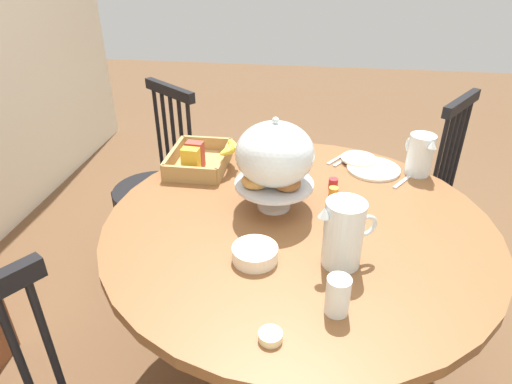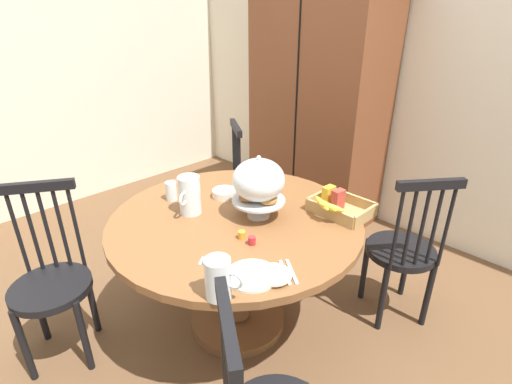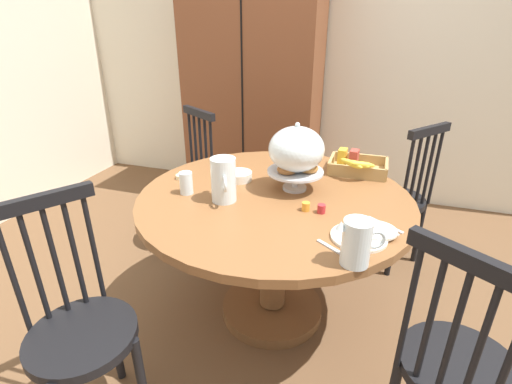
{
  "view_description": "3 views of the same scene",
  "coord_description": "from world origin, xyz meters",
  "px_view_note": "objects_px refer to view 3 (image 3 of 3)",
  "views": [
    {
      "loc": [
        -1.3,
        -0.02,
        1.6
      ],
      "look_at": [
        0.0,
        0.16,
        0.84
      ],
      "focal_mm": 31.45,
      "sensor_mm": 36.0,
      "label": 1
    },
    {
      "loc": [
        1.36,
        -1.18,
        1.74
      ],
      "look_at": [
        0.0,
        0.16,
        0.84
      ],
      "focal_mm": 27.2,
      "sensor_mm": 36.0,
      "label": 2
    },
    {
      "loc": [
        0.44,
        -1.6,
        1.52
      ],
      "look_at": [
        -0.1,
        0.01,
        0.74
      ],
      "focal_mm": 26.32,
      "sensor_mm": 36.0,
      "label": 3
    }
  ],
  "objects_px": {
    "windsor_chair_near_window": "(187,185)",
    "cereal_bowl": "(239,176)",
    "windsor_chair_far_side": "(396,201)",
    "wooden_armoire": "(254,89)",
    "orange_juice_pitcher": "(356,244)",
    "china_plate_large": "(359,237)",
    "drinking_glass": "(186,183)",
    "milk_pitcher": "(224,182)",
    "china_plate_small": "(378,230)",
    "dining_table": "(275,228)",
    "cereal_basket": "(356,165)",
    "windsor_chair_facing_door": "(457,371)",
    "pastry_stand_with_dome": "(296,152)",
    "windsor_chair_by_cabinet": "(80,332)",
    "butter_dish": "(181,177)"
  },
  "relations": [
    {
      "from": "windsor_chair_near_window",
      "to": "cereal_bowl",
      "type": "height_order",
      "value": "windsor_chair_near_window"
    },
    {
      "from": "windsor_chair_far_side",
      "to": "cereal_bowl",
      "type": "bearing_deg",
      "value": -143.21
    },
    {
      "from": "wooden_armoire",
      "to": "orange_juice_pitcher",
      "type": "bearing_deg",
      "value": -62.09
    },
    {
      "from": "china_plate_large",
      "to": "drinking_glass",
      "type": "height_order",
      "value": "drinking_glass"
    },
    {
      "from": "windsor_chair_far_side",
      "to": "orange_juice_pitcher",
      "type": "distance_m",
      "value": 1.28
    },
    {
      "from": "milk_pitcher",
      "to": "china_plate_small",
      "type": "xyz_separation_m",
      "value": [
        0.7,
        -0.09,
        -0.08
      ]
    },
    {
      "from": "milk_pitcher",
      "to": "drinking_glass",
      "type": "distance_m",
      "value": 0.21
    },
    {
      "from": "dining_table",
      "to": "china_plate_small",
      "type": "height_order",
      "value": "china_plate_small"
    },
    {
      "from": "china_plate_large",
      "to": "cereal_bowl",
      "type": "distance_m",
      "value": 0.77
    },
    {
      "from": "milk_pitcher",
      "to": "cereal_basket",
      "type": "bearing_deg",
      "value": 45.32
    },
    {
      "from": "windsor_chair_facing_door",
      "to": "milk_pitcher",
      "type": "xyz_separation_m",
      "value": [
        -1.01,
        0.42,
        0.38
      ]
    },
    {
      "from": "dining_table",
      "to": "pastry_stand_with_dome",
      "type": "relative_size",
      "value": 3.89
    },
    {
      "from": "cereal_bowl",
      "to": "windsor_chair_far_side",
      "type": "bearing_deg",
      "value": 36.79
    },
    {
      "from": "pastry_stand_with_dome",
      "to": "windsor_chair_near_window",
      "type": "bearing_deg",
      "value": 152.83
    },
    {
      "from": "wooden_armoire",
      "to": "windsor_chair_facing_door",
      "type": "distance_m",
      "value": 2.54
    },
    {
      "from": "cereal_basket",
      "to": "windsor_chair_facing_door",
      "type": "bearing_deg",
      "value": -65.54
    },
    {
      "from": "windsor_chair_near_window",
      "to": "drinking_glass",
      "type": "height_order",
      "value": "windsor_chair_near_window"
    },
    {
      "from": "drinking_glass",
      "to": "cereal_basket",
      "type": "bearing_deg",
      "value": 35.65
    },
    {
      "from": "dining_table",
      "to": "orange_juice_pitcher",
      "type": "bearing_deg",
      "value": -47.87
    },
    {
      "from": "china_plate_large",
      "to": "windsor_chair_near_window",
      "type": "bearing_deg",
      "value": 145.7
    },
    {
      "from": "china_plate_small",
      "to": "cereal_bowl",
      "type": "xyz_separation_m",
      "value": [
        -0.73,
        0.35,
        0.01
      ]
    },
    {
      "from": "orange_juice_pitcher",
      "to": "windsor_chair_by_cabinet",
      "type": "bearing_deg",
      "value": -159.57
    },
    {
      "from": "windsor_chair_by_cabinet",
      "to": "china_plate_small",
      "type": "bearing_deg",
      "value": 29.89
    },
    {
      "from": "windsor_chair_near_window",
      "to": "windsor_chair_by_cabinet",
      "type": "bearing_deg",
      "value": -78.58
    },
    {
      "from": "windsor_chair_by_cabinet",
      "to": "dining_table",
      "type": "bearing_deg",
      "value": 57.09
    },
    {
      "from": "windsor_chair_near_window",
      "to": "cereal_bowl",
      "type": "relative_size",
      "value": 6.96
    },
    {
      "from": "pastry_stand_with_dome",
      "to": "cereal_basket",
      "type": "bearing_deg",
      "value": 50.8
    },
    {
      "from": "orange_juice_pitcher",
      "to": "cereal_bowl",
      "type": "xyz_separation_m",
      "value": [
        -0.65,
        0.58,
        -0.06
      ]
    },
    {
      "from": "windsor_chair_by_cabinet",
      "to": "butter_dish",
      "type": "xyz_separation_m",
      "value": [
        -0.01,
        0.85,
        0.3
      ]
    },
    {
      "from": "windsor_chair_by_cabinet",
      "to": "milk_pitcher",
      "type": "height_order",
      "value": "windsor_chair_by_cabinet"
    },
    {
      "from": "windsor_chair_facing_door",
      "to": "cereal_bowl",
      "type": "xyz_separation_m",
      "value": [
        -1.03,
        0.68,
        0.31
      ]
    },
    {
      "from": "dining_table",
      "to": "cereal_basket",
      "type": "xyz_separation_m",
      "value": [
        0.34,
        0.43,
        0.23
      ]
    },
    {
      "from": "windsor_chair_facing_door",
      "to": "milk_pitcher",
      "type": "bearing_deg",
      "value": 157.25
    },
    {
      "from": "windsor_chair_by_cabinet",
      "to": "orange_juice_pitcher",
      "type": "distance_m",
      "value": 1.07
    },
    {
      "from": "pastry_stand_with_dome",
      "to": "drinking_glass",
      "type": "xyz_separation_m",
      "value": [
        -0.49,
        -0.22,
        -0.14
      ]
    },
    {
      "from": "windsor_chair_facing_door",
      "to": "china_plate_small",
      "type": "bearing_deg",
      "value": 132.68
    },
    {
      "from": "dining_table",
      "to": "china_plate_small",
      "type": "bearing_deg",
      "value": -25.16
    },
    {
      "from": "butter_dish",
      "to": "drinking_glass",
      "type": "bearing_deg",
      "value": -53.73
    },
    {
      "from": "windsor_chair_near_window",
      "to": "windsor_chair_far_side",
      "type": "relative_size",
      "value": 1.0
    },
    {
      "from": "milk_pitcher",
      "to": "china_plate_large",
      "type": "xyz_separation_m",
      "value": [
        0.63,
        -0.15,
        -0.09
      ]
    },
    {
      "from": "china_plate_large",
      "to": "china_plate_small",
      "type": "relative_size",
      "value": 1.47
    },
    {
      "from": "windsor_chair_by_cabinet",
      "to": "milk_pitcher",
      "type": "distance_m",
      "value": 0.84
    },
    {
      "from": "china_plate_large",
      "to": "drinking_glass",
      "type": "relative_size",
      "value": 2.0
    },
    {
      "from": "windsor_chair_near_window",
      "to": "cereal_basket",
      "type": "bearing_deg",
      "value": -5.91
    },
    {
      "from": "cereal_bowl",
      "to": "china_plate_small",
      "type": "bearing_deg",
      "value": -25.76
    },
    {
      "from": "china_plate_small",
      "to": "butter_dish",
      "type": "height_order",
      "value": "same"
    },
    {
      "from": "milk_pitcher",
      "to": "windsor_chair_by_cabinet",
      "type": "bearing_deg",
      "value": -114.83
    },
    {
      "from": "milk_pitcher",
      "to": "cereal_bowl",
      "type": "height_order",
      "value": "milk_pitcher"
    },
    {
      "from": "china_plate_small",
      "to": "drinking_glass",
      "type": "relative_size",
      "value": 1.36
    },
    {
      "from": "orange_juice_pitcher",
      "to": "china_plate_small",
      "type": "xyz_separation_m",
      "value": [
        0.07,
        0.23,
        -0.06
      ]
    }
  ]
}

